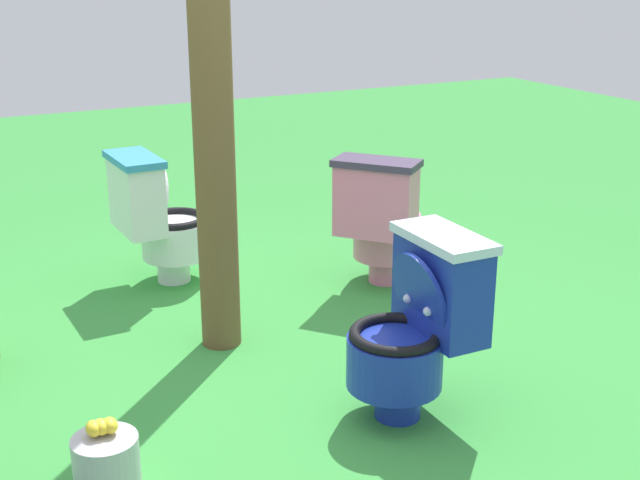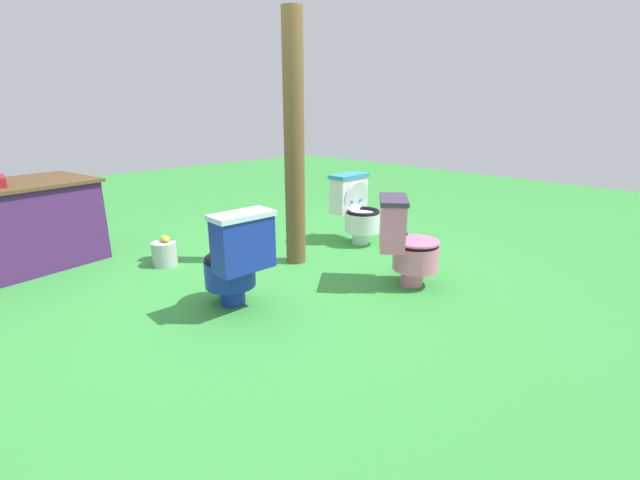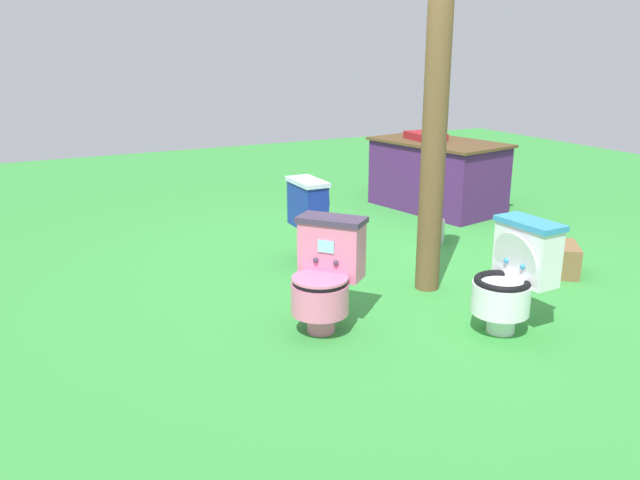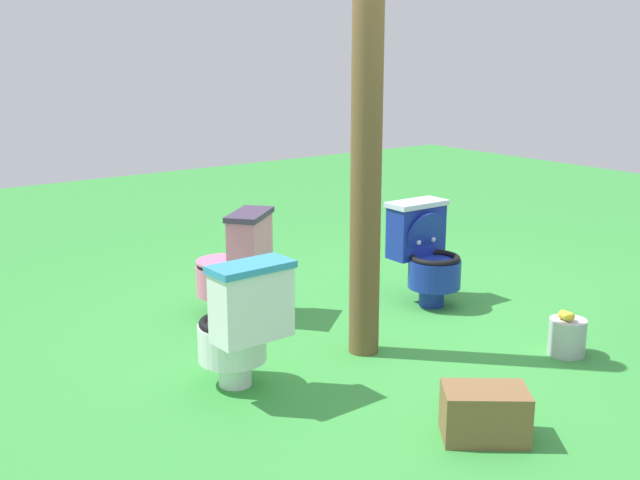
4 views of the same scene
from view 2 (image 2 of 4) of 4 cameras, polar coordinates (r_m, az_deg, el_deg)
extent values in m
plane|color=green|center=(3.82, -8.45, -4.57)|extent=(14.00, 14.00, 0.00)
cylinder|color=#192D9E|center=(3.29, -11.43, -7.06)|extent=(0.18, 0.18, 0.14)
cylinder|color=#192D9E|center=(3.24, -11.80, -4.21)|extent=(0.37, 0.37, 0.20)
torus|color=black|center=(3.20, -11.92, -2.34)|extent=(0.36, 0.36, 0.04)
cylinder|color=silver|center=(3.22, -11.86, -3.21)|extent=(0.24, 0.24, 0.01)
cube|color=#192D9E|center=(2.99, -10.10, -0.54)|extent=(0.41, 0.20, 0.37)
cube|color=silver|center=(2.94, -10.30, 3.23)|extent=(0.44, 0.22, 0.04)
cube|color=#8CE0E5|center=(3.06, -11.18, 0.78)|extent=(0.11, 0.01, 0.08)
cylinder|color=#192D9E|center=(3.08, -11.10, -0.39)|extent=(0.35, 0.09, 0.35)
sphere|color=silver|center=(3.06, -12.22, -1.26)|extent=(0.04, 0.04, 0.04)
sphere|color=silver|center=(3.13, -10.03, -0.72)|extent=(0.04, 0.04, 0.04)
cylinder|color=pink|center=(3.63, 12.04, -4.73)|extent=(0.25, 0.25, 0.14)
cylinder|color=pink|center=(3.58, 12.53, -2.21)|extent=(0.52, 0.52, 0.20)
torus|color=black|center=(3.54, 12.64, -0.50)|extent=(0.50, 0.50, 0.04)
cylinder|color=#3F334C|center=(3.56, 12.59, -1.30)|extent=(0.34, 0.34, 0.01)
cube|color=pink|center=(3.48, 9.53, 2.01)|extent=(0.44, 0.41, 0.37)
cube|color=#3F334C|center=(3.44, 9.70, 5.27)|extent=(0.47, 0.44, 0.04)
cube|color=#8CE0E5|center=(3.48, 11.24, 2.74)|extent=(0.09, 0.08, 0.08)
cylinder|color=pink|center=(3.53, 12.67, -0.16)|extent=(0.51, 0.51, 0.02)
sphere|color=#3F334C|center=(3.57, 11.13, 1.46)|extent=(0.04, 0.04, 0.04)
sphere|color=#3F334C|center=(3.44, 11.29, 0.83)|extent=(0.04, 0.04, 0.04)
cylinder|color=white|center=(4.63, 5.39, 0.39)|extent=(0.19, 0.19, 0.14)
cylinder|color=white|center=(4.57, 5.65, 2.38)|extent=(0.38, 0.38, 0.20)
torus|color=black|center=(4.55, 5.69, 3.74)|extent=(0.37, 0.37, 0.04)
cylinder|color=#338CBF|center=(4.56, 5.67, 3.11)|extent=(0.25, 0.25, 0.01)
cube|color=white|center=(4.64, 3.81, 5.99)|extent=(0.42, 0.20, 0.37)
cube|color=#338CBF|center=(4.60, 3.86, 8.47)|extent=(0.44, 0.23, 0.04)
cube|color=#8CE0E5|center=(4.57, 4.79, 6.43)|extent=(0.11, 0.01, 0.08)
cylinder|color=white|center=(4.58, 4.76, 5.63)|extent=(0.35, 0.10, 0.35)
sphere|color=#338CBF|center=(4.64, 5.35, 5.32)|extent=(0.04, 0.04, 0.04)
sphere|color=#338CBF|center=(4.53, 4.23, 5.07)|extent=(0.04, 0.04, 0.04)
cube|color=#4C2360|center=(4.68, -36.18, 1.07)|extent=(1.52, 1.05, 0.74)
cylinder|color=brown|center=(3.87, -3.44, 12.53)|extent=(0.18, 0.18, 2.18)
cube|color=brown|center=(5.09, -9.75, 2.38)|extent=(0.47, 0.44, 0.25)
cylinder|color=#B7B7BF|center=(4.22, -19.85, -1.70)|extent=(0.22, 0.22, 0.22)
ellipsoid|color=yellow|center=(4.19, -19.75, 0.19)|extent=(0.07, 0.05, 0.05)
ellipsoid|color=yellow|center=(4.17, -19.63, 0.10)|extent=(0.07, 0.05, 0.05)
ellipsoid|color=yellow|center=(4.21, -19.87, 0.26)|extent=(0.07, 0.05, 0.05)
camera|label=1|loc=(4.30, -58.22, 13.54)|focal=47.75mm
camera|label=3|loc=(6.25, 47.72, 15.41)|focal=36.27mm
camera|label=4|loc=(8.27, -3.71, 19.88)|focal=43.61mm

